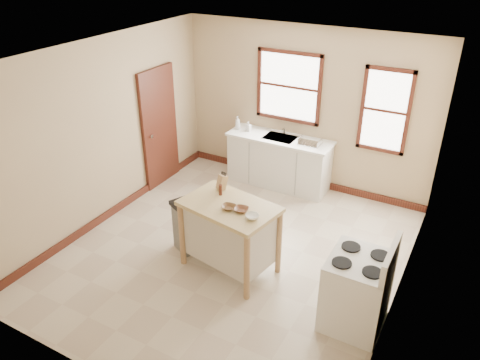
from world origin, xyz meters
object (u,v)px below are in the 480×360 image
at_px(gas_stove, 358,282).
at_px(dish_rack, 310,141).
at_px(pepper_grinder, 220,190).
at_px(trash_bin, 187,226).
at_px(soap_bottle_b, 248,126).
at_px(bowl_c, 252,217).
at_px(soap_bottle_a, 238,123).
at_px(bowl_b, 241,210).
at_px(bowl_a, 229,207).
at_px(knife_block, 222,183).
at_px(kitchen_island, 230,237).

bearing_deg(gas_stove, dish_rack, 121.68).
relative_size(pepper_grinder, trash_bin, 0.20).
relative_size(soap_bottle_b, bowl_c, 1.06).
height_order(soap_bottle_a, trash_bin, soap_bottle_a).
xyz_separation_m(dish_rack, bowl_b, (0.08, -2.55, 0.05)).
distance_m(soap_bottle_b, bowl_a, 2.81).
distance_m(soap_bottle_b, trash_bin, 2.52).
bearing_deg(bowl_b, bowl_c, -23.90).
height_order(knife_block, pepper_grinder, knife_block).
bearing_deg(bowl_b, soap_bottle_b, 116.23).
height_order(dish_rack, bowl_a, bowl_a).
bearing_deg(dish_rack, bowl_c, -104.63).
xyz_separation_m(pepper_grinder, bowl_a, (0.27, -0.25, -0.05)).
bearing_deg(knife_block, soap_bottle_b, 134.17).
bearing_deg(gas_stove, trash_bin, 174.15).
relative_size(kitchen_island, pepper_grinder, 8.13).
bearing_deg(kitchen_island, soap_bottle_a, 127.20).
relative_size(soap_bottle_b, dish_rack, 0.48).
relative_size(bowl_a, bowl_b, 0.99).
distance_m(bowl_c, gas_stove, 1.44).
height_order(kitchen_island, pepper_grinder, pepper_grinder).
bearing_deg(trash_bin, bowl_c, 14.54).
height_order(kitchen_island, bowl_c, bowl_c).
height_order(soap_bottle_b, bowl_b, soap_bottle_b).
bearing_deg(trash_bin, soap_bottle_b, 122.98).
bearing_deg(soap_bottle_a, pepper_grinder, -63.60).
xyz_separation_m(soap_bottle_b, kitchen_island, (1.05, -2.50, -0.51)).
bearing_deg(trash_bin, kitchen_island, 19.59).
height_order(bowl_a, trash_bin, bowl_a).
bearing_deg(soap_bottle_a, bowl_a, -60.74).
bearing_deg(bowl_b, kitchen_island, 163.85).
distance_m(soap_bottle_b, dish_rack, 1.18).
relative_size(bowl_a, trash_bin, 0.23).
relative_size(soap_bottle_a, kitchen_island, 0.20).
distance_m(pepper_grinder, trash_bin, 0.87).
bearing_deg(bowl_c, soap_bottle_a, 122.37).
distance_m(dish_rack, trash_bin, 2.63).
xyz_separation_m(soap_bottle_b, pepper_grinder, (0.82, -2.34, 0.06)).
xyz_separation_m(dish_rack, bowl_c, (0.28, -2.63, 0.06)).
xyz_separation_m(soap_bottle_a, kitchen_island, (1.26, -2.49, -0.54)).
bearing_deg(bowl_b, soap_bottle_a, 120.05).
bearing_deg(gas_stove, soap_bottle_b, 136.53).
bearing_deg(bowl_c, soap_bottle_b, 118.85).
relative_size(trash_bin, gas_stove, 0.65).
bearing_deg(kitchen_island, soap_bottle_b, 123.08).
relative_size(dish_rack, knife_block, 1.84).
height_order(soap_bottle_a, knife_block, knife_block).
distance_m(kitchen_island, bowl_b, 0.57).
xyz_separation_m(kitchen_island, bowl_b, (0.21, -0.06, 0.52)).
bearing_deg(soap_bottle_b, bowl_c, -57.44).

